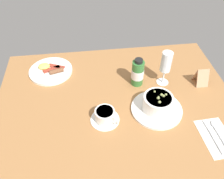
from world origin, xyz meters
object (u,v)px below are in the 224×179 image
object	(u,v)px
sauce_bottle_green	(138,73)
cutlery_setting	(216,136)
coffee_cup	(105,116)
breakfast_plate	(51,70)
menu_card	(202,76)
porridge_bowl	(157,105)
wine_glass	(166,63)

from	to	relation	value
sauce_bottle_green	cutlery_setting	bearing A→B (deg)	-54.32
coffee_cup	sauce_bottle_green	xyz separation A→B (cm)	(18.01, 21.21, 3.90)
sauce_bottle_green	breakfast_plate	xyz separation A→B (cm)	(-42.86, 14.27, -5.73)
cutlery_setting	menu_card	xyz separation A→B (cm)	(5.81, 31.45, 3.95)
cutlery_setting	menu_card	world-z (taller)	menu_card
porridge_bowl	coffee_cup	size ratio (longest dim) A/B	1.81
porridge_bowl	menu_card	xyz separation A→B (cm)	(25.96, 14.84, 0.50)
porridge_bowl	coffee_cup	xyz separation A→B (cm)	(-23.13, -2.61, -0.93)
porridge_bowl	cutlery_setting	size ratio (longest dim) A/B	1.17
coffee_cup	menu_card	world-z (taller)	menu_card
cutlery_setting	sauce_bottle_green	world-z (taller)	sauce_bottle_green
breakfast_plate	coffee_cup	bearing A→B (deg)	-54.99
porridge_bowl	coffee_cup	world-z (taller)	porridge_bowl
wine_glass	breakfast_plate	world-z (taller)	wine_glass
coffee_cup	sauce_bottle_green	size ratio (longest dim) A/B	0.85
breakfast_plate	sauce_bottle_green	bearing A→B (deg)	-18.41
breakfast_plate	menu_card	world-z (taller)	menu_card
cutlery_setting	coffee_cup	world-z (taller)	coffee_cup
cutlery_setting	menu_card	size ratio (longest dim) A/B	2.23
wine_glass	breakfast_plate	xyz separation A→B (cm)	(-55.77, 15.19, -10.85)
wine_glass	sauce_bottle_green	distance (cm)	13.92
cutlery_setting	wine_glass	distance (cm)	38.23
wine_glass	menu_card	xyz separation A→B (cm)	(18.18, -2.84, -7.59)
sauce_bottle_green	menu_card	xyz separation A→B (cm)	(31.09, -3.76, -2.47)
porridge_bowl	sauce_bottle_green	world-z (taller)	sauce_bottle_green
coffee_cup	sauce_bottle_green	world-z (taller)	sauce_bottle_green
coffee_cup	porridge_bowl	bearing A→B (deg)	6.43
porridge_bowl	breakfast_plate	bearing A→B (deg)	145.59
porridge_bowl	coffee_cup	bearing A→B (deg)	-173.57
coffee_cup	breakfast_plate	world-z (taller)	coffee_cup
porridge_bowl	cutlery_setting	xyz separation A→B (cm)	(20.15, -16.61, -3.45)
cutlery_setting	wine_glass	world-z (taller)	wine_glass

